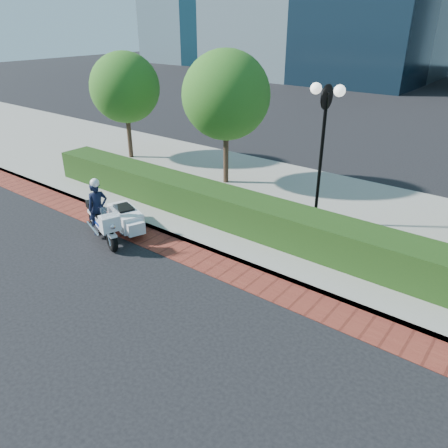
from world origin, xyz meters
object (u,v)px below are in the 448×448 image
Objects in this scene: tree_b at (226,95)px; police_motorcycle at (111,216)px; lamppost at (323,134)px; tree_a at (125,88)px.

tree_b is 6.20m from police_motorcycle.
tree_b is at bearing 163.89° from lamppost.
tree_a is (-10.00, 1.30, 0.26)m from lamppost.
tree_b reaches higher than tree_a.
lamppost is at bearing 63.15° from police_motorcycle.
lamppost is at bearing -7.41° from tree_a.
police_motorcycle is at bearing -90.49° from tree_b.
tree_a is 0.94× the size of tree_b.
tree_a reaches higher than lamppost.
tree_b is 2.20× the size of police_motorcycle.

